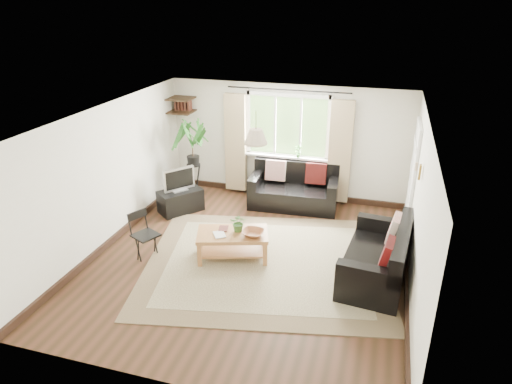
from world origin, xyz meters
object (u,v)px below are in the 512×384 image
(sofa_right, at_px, (376,254))
(tv_stand, at_px, (181,201))
(coffee_table, at_px, (233,245))
(palm_stand, at_px, (193,161))
(sofa_back, at_px, (294,187))
(folding_chair, at_px, (146,236))

(sofa_right, bearing_deg, tv_stand, -102.80)
(sofa_right, bearing_deg, coffee_table, -82.14)
(sofa_right, bearing_deg, palm_stand, -111.12)
(sofa_right, xyz_separation_m, tv_stand, (-3.86, 1.31, -0.19))
(sofa_right, bearing_deg, sofa_back, -135.56)
(sofa_right, xyz_separation_m, folding_chair, (-3.65, -0.45, -0.02))
(coffee_table, xyz_separation_m, tv_stand, (-1.58, 1.39, -0.01))
(sofa_back, distance_m, coffee_table, 2.33)
(coffee_table, bearing_deg, palm_stand, 127.29)
(coffee_table, distance_m, tv_stand, 2.10)
(sofa_right, relative_size, tv_stand, 2.10)
(sofa_back, bearing_deg, palm_stand, -177.04)
(sofa_right, relative_size, coffee_table, 1.54)
(coffee_table, relative_size, folding_chair, 1.46)
(sofa_back, bearing_deg, folding_chair, -129.28)
(sofa_right, distance_m, folding_chair, 3.68)
(sofa_back, relative_size, palm_stand, 1.04)
(sofa_back, relative_size, coffee_table, 1.54)
(sofa_right, xyz_separation_m, palm_stand, (-3.83, 1.96, 0.43))
(palm_stand, bearing_deg, folding_chair, -85.87)
(sofa_back, distance_m, tv_stand, 2.30)
(sofa_back, height_order, tv_stand, sofa_back)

